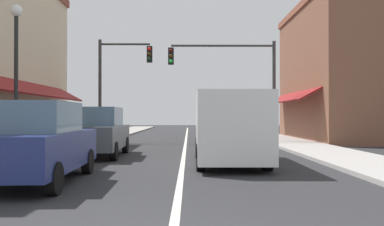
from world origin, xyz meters
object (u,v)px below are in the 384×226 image
Objects in this scene: parked_car_second_left at (98,132)px; traffic_signal_mast_arm at (236,72)px; parked_car_nearest_left at (37,143)px; traffic_signal_left_corner at (117,75)px; van_in_lane at (229,126)px; street_lamp_left_near at (16,57)px.

parked_car_second_left is 9.61m from traffic_signal_mast_arm.
traffic_signal_left_corner is at bearing 91.40° from parked_car_nearest_left.
traffic_signal_left_corner is at bearing 118.39° from van_in_lane.
traffic_signal_mast_arm reaches higher than van_in_lane.
street_lamp_left_near reaches higher than van_in_lane.
traffic_signal_mast_arm reaches higher than parked_car_second_left.
street_lamp_left_near is (-7.78, -9.24, -0.56)m from traffic_signal_mast_arm.
traffic_signal_mast_arm is 1.02× the size of traffic_signal_left_corner.
parked_car_nearest_left is 5.70m from van_in_lane.
traffic_signal_mast_arm reaches higher than street_lamp_left_near.
street_lamp_left_near is (-6.46, -0.09, 2.11)m from van_in_lane.
parked_car_nearest_left is 0.72× the size of traffic_signal_left_corner.
traffic_signal_mast_arm is at bearing 82.26° from van_in_lane.
traffic_signal_left_corner reaches higher than parked_car_second_left.
parked_car_nearest_left is 14.21m from traffic_signal_mast_arm.
traffic_signal_mast_arm is 1.20× the size of street_lamp_left_near.
street_lamp_left_near is at bearing -96.96° from traffic_signal_left_corner.
parked_car_nearest_left is at bearing -60.15° from street_lamp_left_near.
parked_car_nearest_left is 5.54m from parked_car_second_left.
street_lamp_left_near is at bearing -178.72° from van_in_lane.
parked_car_nearest_left is 0.80× the size of van_in_lane.
traffic_signal_left_corner is at bearing 94.05° from parked_car_second_left.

